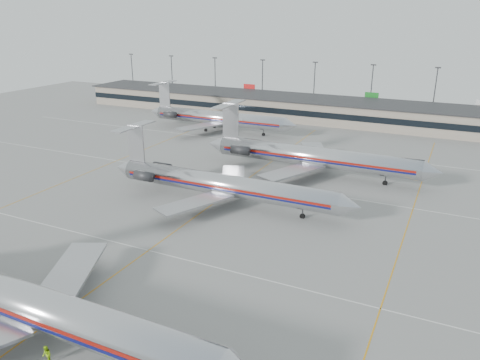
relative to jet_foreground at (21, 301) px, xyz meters
The scene contains 10 objects.
ground 9.86m from the jet_foreground, 86.12° to the left, with size 260.00×260.00×0.00m, color gray.
apron_markings 19.48m from the jet_foreground, 88.14° to the left, with size 160.00×0.15×0.02m, color silver.
terminal 107.10m from the jet_foreground, 89.67° to the left, with size 162.00×17.00×6.25m.
light_mast_row 121.22m from the jet_foreground, 89.71° to the left, with size 163.60×0.40×15.28m.
jet_foreground is the anchor object (origin of this frame).
jet_second_row 37.86m from the jet_foreground, 87.64° to the left, with size 44.20×26.02×11.57m.
jet_third_row 59.32m from the jet_foreground, 80.08° to the left, with size 46.31×28.49×12.66m.
jet_back_row 85.69m from the jet_foreground, 105.73° to the left, with size 43.78×26.93×11.97m.
belt_loader 4.74m from the jet_foreground, 56.49° to the left, with size 4.71×2.08×2.42m.
ramp_worker_far 6.22m from the jet_foreground, 22.91° to the right, with size 0.86×0.67×1.76m, color #B4F116.
Camera 1 is at (34.70, -34.49, 29.58)m, focal length 35.00 mm.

